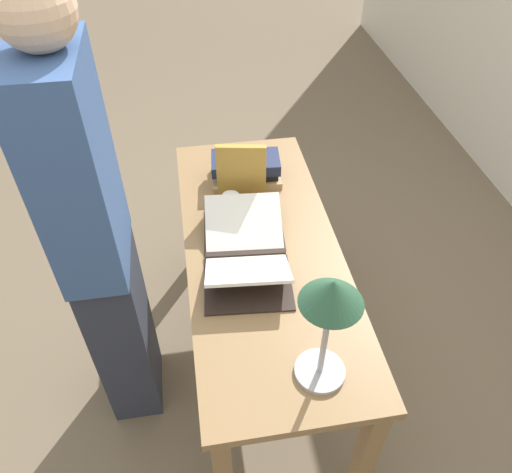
{
  "coord_description": "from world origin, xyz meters",
  "views": [
    {
      "loc": [
        1.34,
        -0.24,
        2.09
      ],
      "look_at": [
        0.02,
        -0.03,
        0.82
      ],
      "focal_mm": 35.0,
      "sensor_mm": 36.0,
      "label": 1
    }
  ],
  "objects_px": {
    "book_stack_tall": "(245,170)",
    "coffee_mug": "(232,205)",
    "book_standing_upright": "(241,175)",
    "person_reader": "(99,251)",
    "open_book": "(246,250)",
    "reading_lamp": "(330,306)"
  },
  "relations": [
    {
      "from": "book_stack_tall",
      "to": "person_reader",
      "type": "xyz_separation_m",
      "value": [
        0.5,
        -0.57,
        0.09
      ]
    },
    {
      "from": "coffee_mug",
      "to": "book_standing_upright",
      "type": "bearing_deg",
      "value": 146.04
    },
    {
      "from": "open_book",
      "to": "book_stack_tall",
      "type": "bearing_deg",
      "value": 176.86
    },
    {
      "from": "coffee_mug",
      "to": "book_stack_tall",
      "type": "bearing_deg",
      "value": 158.3
    },
    {
      "from": "reading_lamp",
      "to": "person_reader",
      "type": "relative_size",
      "value": 0.24
    },
    {
      "from": "book_stack_tall",
      "to": "coffee_mug",
      "type": "height_order",
      "value": "book_stack_tall"
    },
    {
      "from": "reading_lamp",
      "to": "person_reader",
      "type": "xyz_separation_m",
      "value": [
        -0.49,
        -0.66,
        -0.18
      ]
    },
    {
      "from": "book_standing_upright",
      "to": "open_book",
      "type": "bearing_deg",
      "value": 4.79
    },
    {
      "from": "book_standing_upright",
      "to": "coffee_mug",
      "type": "relative_size",
      "value": 2.81
    },
    {
      "from": "coffee_mug",
      "to": "person_reader",
      "type": "height_order",
      "value": "person_reader"
    },
    {
      "from": "book_stack_tall",
      "to": "person_reader",
      "type": "distance_m",
      "value": 0.77
    },
    {
      "from": "coffee_mug",
      "to": "person_reader",
      "type": "xyz_separation_m",
      "value": [
        0.28,
        -0.49,
        0.09
      ]
    },
    {
      "from": "coffee_mug",
      "to": "person_reader",
      "type": "distance_m",
      "value": 0.57
    },
    {
      "from": "book_stack_tall",
      "to": "coffee_mug",
      "type": "relative_size",
      "value": 3.15
    },
    {
      "from": "book_stack_tall",
      "to": "reading_lamp",
      "type": "height_order",
      "value": "reading_lamp"
    },
    {
      "from": "book_stack_tall",
      "to": "book_standing_upright",
      "type": "relative_size",
      "value": 1.12
    },
    {
      "from": "book_stack_tall",
      "to": "book_standing_upright",
      "type": "xyz_separation_m",
      "value": [
        0.14,
        -0.03,
        0.08
      ]
    },
    {
      "from": "open_book",
      "to": "person_reader",
      "type": "height_order",
      "value": "person_reader"
    },
    {
      "from": "reading_lamp",
      "to": "open_book",
      "type": "bearing_deg",
      "value": -164.17
    },
    {
      "from": "book_standing_upright",
      "to": "person_reader",
      "type": "distance_m",
      "value": 0.65
    },
    {
      "from": "book_standing_upright",
      "to": "reading_lamp",
      "type": "height_order",
      "value": "reading_lamp"
    },
    {
      "from": "person_reader",
      "to": "book_standing_upright",
      "type": "bearing_deg",
      "value": -56.24
    }
  ]
}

